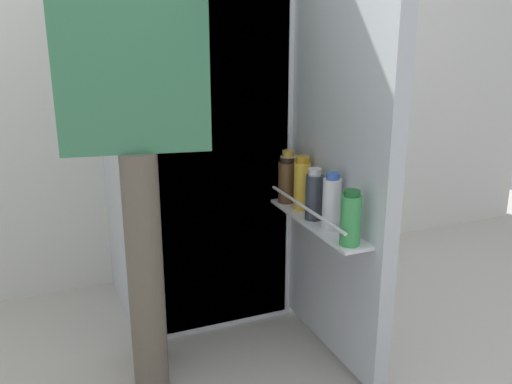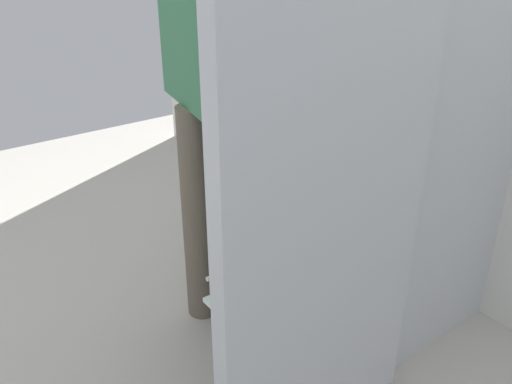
# 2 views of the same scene
# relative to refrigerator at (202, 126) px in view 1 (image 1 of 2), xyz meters

# --- Properties ---
(ground_plane) EXTENTS (5.33, 5.33, 0.00)m
(ground_plane) POSITION_rel_refrigerator_xyz_m (-0.03, -0.49, -0.82)
(ground_plane) COLOR #B7B2A8
(kitchen_wall) EXTENTS (4.40, 0.10, 2.49)m
(kitchen_wall) POSITION_rel_refrigerator_xyz_m (-0.03, 0.41, 0.43)
(kitchen_wall) COLOR silver
(kitchen_wall) RESTS_ON ground_plane
(refrigerator) EXTENTS (0.73, 1.26, 1.64)m
(refrigerator) POSITION_rel_refrigerator_xyz_m (0.00, 0.00, 0.00)
(refrigerator) COLOR silver
(refrigerator) RESTS_ON ground_plane
(person) EXTENTS (0.57, 0.83, 1.71)m
(person) POSITION_rel_refrigerator_xyz_m (-0.35, -0.45, 0.22)
(person) COLOR #665B4C
(person) RESTS_ON ground_plane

